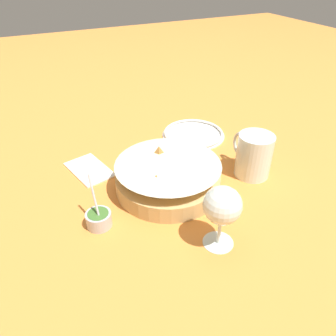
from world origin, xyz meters
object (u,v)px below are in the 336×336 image
at_px(sauce_cup, 99,218).
at_px(wine_glass, 222,207).
at_px(food_basket, 168,178).
at_px(side_plate, 193,134).
at_px(beer_mug, 253,157).

xyz_separation_m(sauce_cup, wine_glass, (-0.16, -0.21, 0.08)).
distance_m(food_basket, side_plate, 0.30).
xyz_separation_m(wine_glass, side_plate, (0.44, -0.19, -0.09)).
bearing_deg(sauce_cup, wine_glass, -127.41).
bearing_deg(side_plate, beer_mug, -172.34).
bearing_deg(sauce_cup, side_plate, -55.35).
bearing_deg(food_basket, wine_glass, -176.55).
bearing_deg(side_plate, sauce_cup, 124.65).
bearing_deg(side_plate, wine_glass, 156.85).
height_order(food_basket, wine_glass, wine_glass).
height_order(food_basket, side_plate, food_basket).
distance_m(food_basket, beer_mug, 0.24).
height_order(sauce_cup, side_plate, sauce_cup).
height_order(wine_glass, beer_mug, wine_glass).
bearing_deg(sauce_cup, beer_mug, -87.95).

